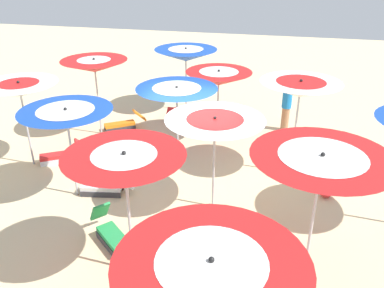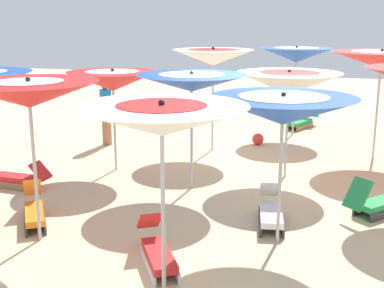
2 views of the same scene
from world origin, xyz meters
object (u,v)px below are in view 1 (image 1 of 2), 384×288
Objects in this scene: beach_umbrella_8 at (186,55)px; lounger_4 at (123,124)px; beach_umbrella_5 at (177,94)px; beach_umbrella_6 at (215,128)px; beach_umbrella_1 at (67,118)px; beach_umbrella_4 at (94,66)px; beach_umbrella_7 at (321,166)px; beach_umbrella_0 at (20,90)px; beachgoer_0 at (287,105)px; lounger_5 at (112,234)px; beach_ball at (326,192)px; beach_umbrella_2 at (125,164)px; beach_umbrella_3 at (211,273)px; beach_umbrella_10 at (300,89)px; lounger_1 at (62,154)px; beach_umbrella_9 at (219,78)px; lounger_0 at (176,113)px; lounger_3 at (106,186)px.

beach_umbrella_8 reaches higher than lounger_4.
beach_umbrella_6 is (1.65, 1.25, -0.10)m from beach_umbrella_5.
beach_umbrella_1 is 2.74m from beach_umbrella_5.
beach_umbrella_4 is 0.96× the size of beach_umbrella_7.
beachgoer_0 is at bearing 120.16° from beach_umbrella_0.
beach_umbrella_6 is 0.98× the size of beach_umbrella_8.
lounger_4 is at bearing -174.87° from beach_umbrella_1.
beach_umbrella_6 is at bearing 85.92° from lounger_5.
beach_ball is (-2.64, 4.25, -0.07)m from lounger_5.
beach_umbrella_5 is (-3.98, -0.19, -0.18)m from beach_umbrella_2.
beach_umbrella_3 reaches higher than beach_umbrella_8.
beach_umbrella_8 is at bearing -135.45° from beach_umbrella_10.
beach_umbrella_5 reaches higher than lounger_4.
beach_umbrella_2 is 6.29m from beach_umbrella_4.
lounger_1 is 1.14× the size of lounger_5.
beach_umbrella_4 is (-5.48, -3.08, -0.04)m from beach_umbrella_2.
beach_umbrella_2 is 1.83× the size of lounger_1.
beach_umbrella_9 is 4.37m from beach_ball.
beachgoer_0 is at bearing 105.40° from beach_umbrella_4.
lounger_0 is 1.90m from lounger_4.
lounger_3 is at bearing -141.96° from beach_umbrella_3.
lounger_1 is at bearing 174.18° from lounger_5.
beach_umbrella_7 is (1.83, 1.98, 0.34)m from beach_umbrella_6.
beach_umbrella_3 is 0.91× the size of beach_umbrella_7.
beach_umbrella_2 is 1.49× the size of beachgoer_0.
beach_umbrella_4 is (-7.38, -4.83, 0.09)m from beach_umbrella_3.
beach_umbrella_10 is at bearing 54.21° from beach_umbrella_9.
beach_umbrella_3 is 0.91× the size of beach_umbrella_10.
beach_umbrella_0 is 7.86× the size of beach_ball.
beachgoer_0 is (-4.93, 4.72, -1.11)m from beach_umbrella_1.
beach_umbrella_7 reaches higher than beach_umbrella_10.
beach_umbrella_10 is 1.89× the size of lounger_3.
lounger_1 is at bearing -58.86° from beach_umbrella_9.
beach_umbrella_6 is 3.24m from beach_ball.
lounger_5 is at bearing 52.66° from beach_umbrella_0.
lounger_3 is at bearing 69.74° from beach_umbrella_0.
lounger_1 is 3.94m from lounger_5.
lounger_5 is at bearing -43.24° from beach_umbrella_10.
beachgoer_0 is (-4.70, 1.48, -1.08)m from beach_umbrella_6.
beach_umbrella_9 reaches higher than beach_ball.
beach_umbrella_5 is (-0.77, 3.85, -0.08)m from beach_umbrella_0.
beach_umbrella_7 is 3.80m from beach_umbrella_10.
beach_umbrella_2 is 8.23× the size of beach_ball.
lounger_5 is (6.53, 0.42, 0.02)m from lounger_0.
beach_umbrella_5 reaches higher than beachgoer_0.
beach_umbrella_8 reaches higher than lounger_5.
beach_umbrella_5 reaches higher than beach_ball.
beach_umbrella_0 reaches higher than beach_umbrella_9.
beach_umbrella_7 is 8.54m from beach_umbrella_8.
beach_umbrella_5 is at bearing -100.43° from beach_ball.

